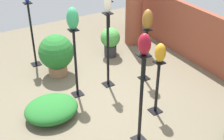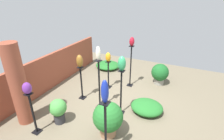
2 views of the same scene
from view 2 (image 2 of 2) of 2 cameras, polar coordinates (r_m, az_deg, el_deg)
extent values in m
plane|color=#6B604C|center=(5.55, 0.09, -10.95)|extent=(8.00, 8.00, 0.00)
cube|color=brown|center=(6.51, -19.70, -0.53)|extent=(5.60, 0.12, 1.24)
cylinder|color=brown|center=(4.91, -28.28, -4.44)|extent=(0.41, 0.41, 2.18)
cube|color=black|center=(5.00, -23.23, -17.97)|extent=(0.20, 0.20, 0.01)
cube|color=black|center=(4.66, -24.38, -12.88)|extent=(0.04, 0.04, 1.12)
cube|color=black|center=(4.37, -25.65, -7.06)|extent=(0.16, 0.16, 0.02)
cube|color=black|center=(6.41, -1.16, -5.51)|extent=(0.20, 0.20, 0.01)
cube|color=black|center=(6.18, -1.20, -1.56)|extent=(0.04, 0.04, 1.00)
cube|color=black|center=(5.98, -1.24, 2.68)|extent=(0.16, 0.16, 0.01)
cube|color=black|center=(5.44, -3.93, -11.80)|extent=(0.20, 0.20, 0.01)
cube|color=black|center=(5.03, -4.17, -4.92)|extent=(0.04, 0.04, 1.51)
cube|color=black|center=(4.70, -4.45, 3.04)|extent=(0.16, 0.16, 0.02)
cube|color=black|center=(5.90, -9.56, -8.85)|extent=(0.20, 0.20, 0.01)
cube|color=black|center=(5.62, -9.94, -4.22)|extent=(0.04, 0.04, 1.10)
cube|color=black|center=(5.38, -10.36, 0.86)|extent=(0.16, 0.16, 0.02)
cube|color=black|center=(5.20, 2.81, -13.69)|extent=(0.20, 0.20, 0.01)
cube|color=black|center=(4.82, 2.98, -7.48)|extent=(0.04, 0.04, 1.34)
cube|color=black|center=(4.50, 3.16, -0.31)|extent=(0.16, 0.16, 0.02)
cube|color=black|center=(6.55, 5.82, -4.93)|extent=(0.20, 0.20, 0.01)
cube|color=black|center=(6.22, 6.12, 1.10)|extent=(0.04, 0.04, 1.52)
cube|color=black|center=(5.96, 6.44, 7.74)|extent=(0.16, 0.16, 0.02)
cube|color=black|center=(3.60, -2.09, -19.92)|extent=(0.04, 0.04, 1.43)
cube|color=black|center=(3.14, -2.29, -10.74)|extent=(0.16, 0.16, 0.02)
ellipsoid|color=#6B2D8C|center=(4.30, -26.01, -5.37)|extent=(0.20, 0.21, 0.28)
ellipsoid|color=orange|center=(5.91, -1.26, 4.23)|extent=(0.18, 0.18, 0.33)
ellipsoid|color=beige|center=(4.63, -4.53, 5.42)|extent=(0.13, 0.13, 0.40)
ellipsoid|color=brown|center=(5.30, -10.53, 2.88)|extent=(0.20, 0.20, 0.39)
ellipsoid|color=#2D9356|center=(4.42, 3.22, 2.11)|extent=(0.20, 0.21, 0.40)
ellipsoid|color=maroon|center=(5.91, 6.52, 9.23)|extent=(0.19, 0.17, 0.31)
ellipsoid|color=#192D9E|center=(3.01, -2.36, -7.09)|extent=(0.14, 0.14, 0.46)
cylinder|color=#2D2D33|center=(5.02, -16.77, -14.67)|extent=(0.29, 0.29, 0.27)
sphere|color=#479942|center=(4.83, -17.25, -11.63)|extent=(0.45, 0.45, 0.45)
cylinder|color=#936B4C|center=(4.51, -1.27, -19.12)|extent=(0.39, 0.39, 0.22)
sphere|color=#236B28|center=(4.23, -1.33, -15.03)|extent=(0.72, 0.72, 0.72)
cylinder|color=gray|center=(6.82, 15.05, -3.53)|extent=(0.36, 0.36, 0.21)
sphere|color=#195923|center=(6.66, 15.40, -0.71)|extent=(0.63, 0.63, 0.63)
ellipsoid|color=#236B28|center=(5.25, 11.29, -11.78)|extent=(0.82, 0.92, 0.31)
ellipsoid|color=#236B28|center=(7.89, -1.45, 1.59)|extent=(0.99, 1.07, 0.27)
camera|label=1|loc=(8.36, 30.68, 23.17)|focal=50.00mm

